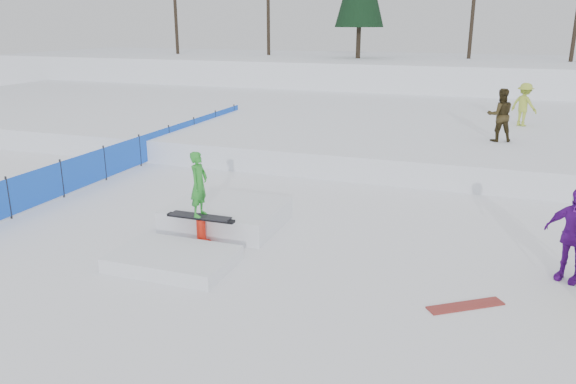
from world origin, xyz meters
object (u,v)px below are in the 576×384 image
(walker_olive, at_px, (500,115))
(spectator_purple, at_px, (573,235))
(walker_ygreen, at_px, (524,105))
(jib_rail_feature, at_px, (213,223))
(safety_fence, at_px, (140,150))

(walker_olive, height_order, spectator_purple, walker_olive)
(walker_olive, xyz_separation_m, walker_ygreen, (0.91, 3.46, -0.06))
(jib_rail_feature, bearing_deg, safety_fence, 136.54)
(walker_olive, distance_m, jib_rail_feature, 11.38)
(jib_rail_feature, bearing_deg, walker_ygreen, 61.57)
(safety_fence, height_order, walker_ygreen, walker_ygreen)
(spectator_purple, bearing_deg, walker_olive, 125.46)
(spectator_purple, bearing_deg, walker_ygreen, 119.22)
(safety_fence, distance_m, walker_ygreen, 14.70)
(walker_olive, xyz_separation_m, spectator_purple, (1.33, -9.29, -0.78))
(walker_ygreen, bearing_deg, walker_olive, 111.60)
(safety_fence, bearing_deg, walker_olive, 21.24)
(walker_olive, relative_size, jib_rail_feature, 0.41)
(walker_ygreen, relative_size, spectator_purple, 0.91)
(safety_fence, bearing_deg, spectator_purple, -20.77)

